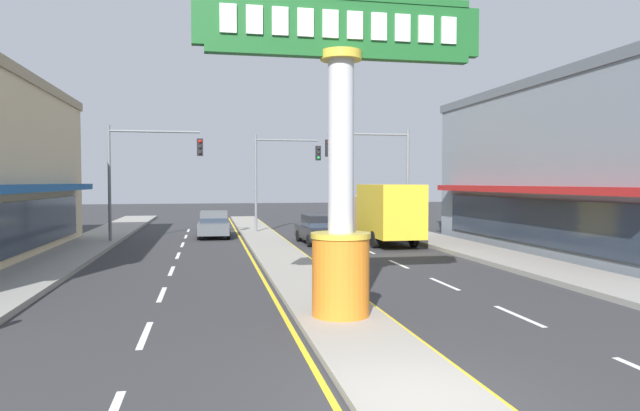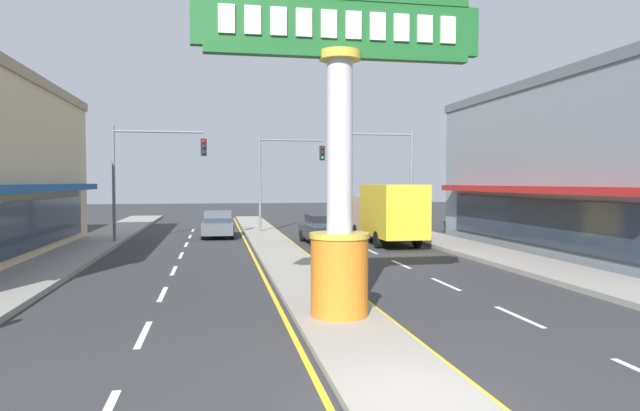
% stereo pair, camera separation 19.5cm
% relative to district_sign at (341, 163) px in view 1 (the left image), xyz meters
% --- Properties ---
extents(ground_plane, '(160.00, 160.00, 0.00)m').
position_rel_district_sign_xyz_m(ground_plane, '(-0.00, -5.14, -3.68)').
color(ground_plane, '#303033').
extents(median_strip, '(2.09, 52.00, 0.14)m').
position_rel_district_sign_xyz_m(median_strip, '(-0.00, 12.86, -3.61)').
color(median_strip, gray).
rests_on(median_strip, ground).
extents(sidewalk_left, '(2.77, 60.00, 0.18)m').
position_rel_district_sign_xyz_m(sidewalk_left, '(-9.03, 10.86, -3.59)').
color(sidewalk_left, gray).
rests_on(sidewalk_left, ground).
extents(sidewalk_right, '(2.77, 60.00, 0.18)m').
position_rel_district_sign_xyz_m(sidewalk_right, '(9.03, 10.86, -3.59)').
color(sidewalk_right, gray).
rests_on(sidewalk_right, ground).
extents(lane_markings, '(8.83, 52.00, 0.01)m').
position_rel_district_sign_xyz_m(lane_markings, '(-0.00, 11.51, -3.68)').
color(lane_markings, silver).
rests_on(lane_markings, ground).
extents(district_sign, '(6.67, 1.40, 7.38)m').
position_rel_district_sign_xyz_m(district_sign, '(0.00, 0.00, 0.00)').
color(district_sign, orange).
rests_on(district_sign, median_strip).
extents(storefront_right, '(8.02, 19.86, 7.93)m').
position_rel_district_sign_xyz_m(storefront_right, '(14.62, 10.25, 0.28)').
color(storefront_right, gray).
rests_on(storefront_right, ground).
extents(traffic_light_left_side, '(4.86, 0.46, 6.20)m').
position_rel_district_sign_xyz_m(traffic_light_left_side, '(-6.28, 18.12, 0.56)').
color(traffic_light_left_side, slate).
rests_on(traffic_light_left_side, ground).
extents(traffic_light_right_side, '(4.86, 0.46, 6.20)m').
position_rel_district_sign_xyz_m(traffic_light_right_side, '(6.28, 17.57, 0.56)').
color(traffic_light_right_side, slate).
rests_on(traffic_light_right_side, ground).
extents(traffic_light_median_far, '(4.20, 0.46, 6.20)m').
position_rel_district_sign_xyz_m(traffic_light_median_far, '(1.42, 22.85, 0.51)').
color(traffic_light_median_far, slate).
rests_on(traffic_light_median_far, ground).
extents(box_truck_near_right_lane, '(2.28, 6.90, 3.12)m').
position_rel_district_sign_xyz_m(box_truck_near_right_lane, '(5.99, 15.47, -1.99)').
color(box_truck_near_right_lane, tan).
rests_on(box_truck_near_right_lane, ground).
extents(sedan_far_right_lane, '(1.99, 4.38, 1.53)m').
position_rel_district_sign_xyz_m(sedan_far_right_lane, '(2.70, 16.33, -2.90)').
color(sedan_far_right_lane, black).
rests_on(sedan_far_right_lane, ground).
extents(sedan_near_left_lane, '(1.93, 4.35, 1.53)m').
position_rel_district_sign_xyz_m(sedan_near_left_lane, '(-2.69, 20.93, -2.90)').
color(sedan_near_left_lane, '#4C5156').
rests_on(sedan_near_left_lane, ground).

